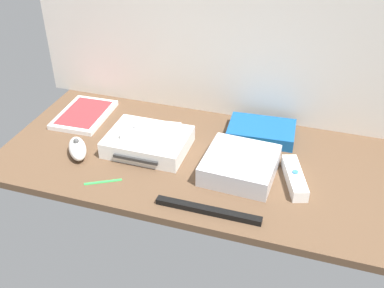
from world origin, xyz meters
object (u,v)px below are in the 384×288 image
object	(u,v)px
remote_classic_pad	(151,131)
stylus_pen	(103,181)
mini_computer	(240,165)
network_router	(261,131)
game_case	(84,114)
sensor_bar	(208,210)
game_console	(148,142)
remote_wand	(294,178)
remote_nunchuk	(77,148)

from	to	relation	value
remote_classic_pad	stylus_pen	distance (cm)	18.81
mini_computer	stylus_pen	bearing A→B (deg)	-156.41
mini_computer	remote_classic_pad	xyz separation A→B (cm)	(-24.71, 3.79, 2.77)
mini_computer	network_router	size ratio (longest dim) A/B	0.95
game_case	remote_classic_pad	xyz separation A→B (cm)	(25.28, -9.23, 4.65)
game_case	sensor_bar	world-z (taller)	game_case
mini_computer	sensor_bar	world-z (taller)	mini_computer
game_console	stylus_pen	size ratio (longest dim) A/B	2.34
game_console	game_case	size ratio (longest dim) A/B	1.08
game_case	network_router	size ratio (longest dim) A/B	1.04
remote_wand	remote_nunchuk	world-z (taller)	remote_nunchuk
sensor_bar	stylus_pen	distance (cm)	27.22
game_case	remote_wand	xyz separation A→B (cm)	(63.24, -12.62, 0.75)
game_console	remote_wand	distance (cm)	38.85
network_router	mini_computer	bearing A→B (deg)	-99.95
game_console	remote_classic_pad	size ratio (longest dim) A/B	1.38
mini_computer	network_router	distance (cm)	18.30
game_case	remote_nunchuk	xyz separation A→B (cm)	(8.09, -18.04, 1.28)
network_router	game_console	bearing A→B (deg)	-154.65
game_case	network_router	xyz separation A→B (cm)	(52.01, 5.14, 0.94)
remote_wand	sensor_bar	xyz separation A→B (cm)	(-16.75, -16.45, -0.81)
game_console	stylus_pen	bearing A→B (deg)	-107.18
mini_computer	remote_classic_pad	bearing A→B (deg)	171.28
mini_computer	remote_classic_pad	distance (cm)	25.16
game_case	network_router	world-z (taller)	network_router
game_console	network_router	xyz separation A→B (cm)	(27.52, 15.23, -0.50)
game_console	remote_wand	xyz separation A→B (cm)	(38.76, -2.53, -0.69)
game_case	remote_wand	world-z (taller)	remote_wand
sensor_bar	remote_nunchuk	bearing A→B (deg)	163.77
remote_wand	sensor_bar	distance (cm)	23.49
remote_classic_pad	stylus_pen	size ratio (longest dim) A/B	1.69
remote_wand	game_case	bearing A→B (deg)	150.13
stylus_pen	network_router	bearing A→B (deg)	44.03
network_router	stylus_pen	distance (cm)	45.36
mini_computer	sensor_bar	bearing A→B (deg)	-102.29
network_router	remote_classic_pad	xyz separation A→B (cm)	(-26.73, -14.37, 3.71)
game_case	remote_classic_pad	world-z (taller)	remote_classic_pad
game_console	mini_computer	bearing A→B (deg)	-6.44
game_case	sensor_bar	xyz separation A→B (cm)	(46.49, -29.07, -0.06)
game_console	network_router	size ratio (longest dim) A/B	1.12
sensor_bar	stylus_pen	xyz separation A→B (cm)	(-27.08, 2.70, -0.35)
game_case	game_console	bearing A→B (deg)	-24.46
mini_computer	network_router	world-z (taller)	mini_computer
game_console	sensor_bar	bearing A→B (deg)	-40.67
remote_nunchuk	remote_wand	bearing A→B (deg)	-30.43
remote_nunchuk	remote_classic_pad	size ratio (longest dim) A/B	0.70
remote_wand	remote_nunchuk	xyz separation A→B (cm)	(-55.15, -5.43, 0.53)
game_case	stylus_pen	size ratio (longest dim) A/B	2.16
game_console	mini_computer	size ratio (longest dim) A/B	1.18
game_console	remote_classic_pad	bearing A→B (deg)	47.42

